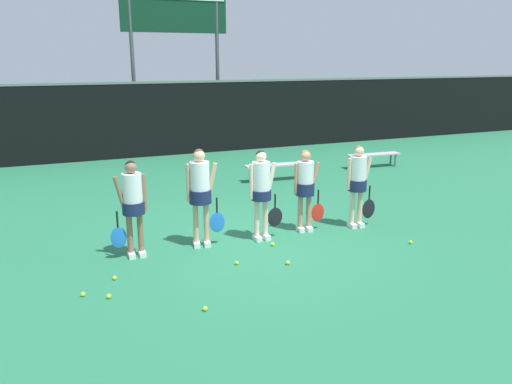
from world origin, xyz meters
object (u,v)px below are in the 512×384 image
at_px(tennis_ball_0, 83,294).
at_px(scoreboard, 175,27).
at_px(player_2, 261,188).
at_px(bench_far, 374,156).
at_px(tennis_ball_7, 273,244).
at_px(player_0, 133,201).
at_px(tennis_ball_1, 237,263).
at_px(player_4, 358,180).
at_px(bench_courtside, 276,167).
at_px(tennis_ball_4, 115,278).
at_px(tennis_ball_2, 288,263).
at_px(player_1, 200,189).
at_px(tennis_ball_3, 411,242).
at_px(tennis_ball_6, 109,296).
at_px(tennis_ball_5, 205,309).
at_px(player_3, 305,184).

bearing_deg(tennis_ball_0, scoreboard, 69.14).
xyz_separation_m(scoreboard, player_2, (-0.98, -10.17, -3.41)).
bearing_deg(bench_far, scoreboard, 134.31).
distance_m(bench_far, tennis_ball_7, 7.71).
bearing_deg(scoreboard, player_0, -108.35).
distance_m(scoreboard, tennis_ball_1, 12.12).
xyz_separation_m(player_4, tennis_ball_7, (-2.04, -0.36, -0.96)).
height_order(bench_courtside, player_4, player_4).
distance_m(player_0, tennis_ball_4, 1.39).
xyz_separation_m(tennis_ball_0, tennis_ball_7, (3.40, 0.77, 0.00)).
bearing_deg(tennis_ball_2, player_0, 149.09).
height_order(bench_courtside, player_1, player_1).
distance_m(bench_courtside, tennis_ball_2, 5.98).
bearing_deg(tennis_ball_3, tennis_ball_7, 160.03).
relative_size(player_2, tennis_ball_0, 25.49).
xyz_separation_m(tennis_ball_3, tennis_ball_4, (-5.34, 0.51, 0.00)).
bearing_deg(player_1, tennis_ball_6, -130.54).
relative_size(tennis_ball_5, tennis_ball_7, 0.98).
relative_size(bench_far, tennis_ball_4, 26.25).
bearing_deg(tennis_ball_5, player_0, 102.81).
relative_size(tennis_ball_3, tennis_ball_5, 0.94).
height_order(tennis_ball_1, tennis_ball_2, tennis_ball_2).
xyz_separation_m(tennis_ball_1, tennis_ball_2, (0.80, -0.33, 0.00)).
xyz_separation_m(player_4, tennis_ball_1, (-2.96, -0.91, -0.96)).
xyz_separation_m(scoreboard, player_3, (0.02, -10.04, -3.47)).
bearing_deg(scoreboard, tennis_ball_0, -110.86).
distance_m(bench_courtside, tennis_ball_0, 7.77).
bearing_deg(player_2, scoreboard, 83.14).
xyz_separation_m(bench_far, player_0, (-8.23, -4.55, 0.63)).
xyz_separation_m(scoreboard, tennis_ball_7, (-0.93, -10.59, -4.40)).
distance_m(bench_far, tennis_ball_0, 10.90).
height_order(scoreboard, tennis_ball_7, scoreboard).
distance_m(player_0, player_2, 2.37).
distance_m(player_3, tennis_ball_3, 2.27).
xyz_separation_m(player_0, tennis_ball_7, (2.41, -0.49, -0.97)).
height_order(scoreboard, tennis_ball_5, scoreboard).
bearing_deg(tennis_ball_3, player_4, 107.77).
bearing_deg(tennis_ball_6, bench_far, 34.17).
height_order(tennis_ball_1, tennis_ball_3, tennis_ball_1).
height_order(tennis_ball_4, tennis_ball_7, tennis_ball_7).
bearing_deg(player_0, player_1, 2.07).
relative_size(player_0, player_2, 0.99).
bearing_deg(player_2, player_4, -3.00).
distance_m(scoreboard, tennis_ball_3, 12.39).
bearing_deg(tennis_ball_7, tennis_ball_6, -162.15).
bearing_deg(player_4, tennis_ball_4, -167.32).
relative_size(player_2, tennis_ball_5, 24.99).
xyz_separation_m(tennis_ball_0, tennis_ball_1, (2.48, 0.22, -0.00)).
distance_m(scoreboard, bench_far, 8.44).
xyz_separation_m(scoreboard, tennis_ball_4, (-3.83, -10.96, -4.40)).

